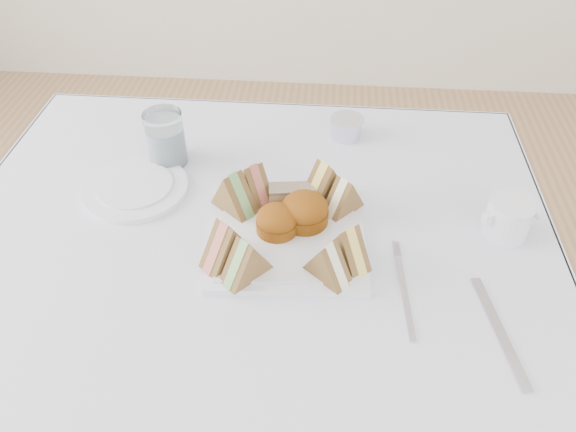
# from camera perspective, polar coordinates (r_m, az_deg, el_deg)

# --- Properties ---
(table) EXTENTS (0.90, 0.90, 0.74)m
(table) POSITION_cam_1_polar(r_m,az_deg,el_deg) (1.19, -3.52, -17.99)
(table) COLOR brown
(table) RESTS_ON floor
(tablecloth) EXTENTS (1.02, 1.02, 0.01)m
(tablecloth) POSITION_cam_1_polar(r_m,az_deg,el_deg) (0.89, -4.51, -5.64)
(tablecloth) COLOR white
(tablecloth) RESTS_ON table
(serving_plate) EXTENTS (0.27, 0.27, 0.01)m
(serving_plate) POSITION_cam_1_polar(r_m,az_deg,el_deg) (0.93, -0.00, -2.04)
(serving_plate) COLOR white
(serving_plate) RESTS_ON tablecloth
(sandwich_fl_a) EXTENTS (0.09, 0.09, 0.08)m
(sandwich_fl_a) POSITION_cam_1_polar(r_m,az_deg,el_deg) (0.86, -6.27, -2.60)
(sandwich_fl_a) COLOR brown
(sandwich_fl_a) RESTS_ON serving_plate
(sandwich_fl_b) EXTENTS (0.08, 0.08, 0.07)m
(sandwich_fl_b) POSITION_cam_1_polar(r_m,az_deg,el_deg) (0.83, -4.30, -4.30)
(sandwich_fl_b) COLOR brown
(sandwich_fl_b) RESTS_ON serving_plate
(sandwich_fr_a) EXTENTS (0.08, 0.08, 0.07)m
(sandwich_fr_a) POSITION_cam_1_polar(r_m,az_deg,el_deg) (0.86, 6.13, -2.92)
(sandwich_fr_a) COLOR brown
(sandwich_fr_a) RESTS_ON serving_plate
(sandwich_fr_b) EXTENTS (0.08, 0.08, 0.07)m
(sandwich_fr_b) POSITION_cam_1_polar(r_m,az_deg,el_deg) (0.83, 4.07, -4.51)
(sandwich_fr_b) COLOR brown
(sandwich_fr_b) RESTS_ON serving_plate
(sandwich_bl_a) EXTENTS (0.09, 0.09, 0.08)m
(sandwich_bl_a) POSITION_cam_1_polar(r_m,az_deg,el_deg) (0.95, -5.54, 2.50)
(sandwich_bl_a) COLOR brown
(sandwich_bl_a) RESTS_ON serving_plate
(sandwich_bl_b) EXTENTS (0.08, 0.08, 0.07)m
(sandwich_bl_b) POSITION_cam_1_polar(r_m,az_deg,el_deg) (0.97, -3.49, 3.53)
(sandwich_bl_b) COLOR brown
(sandwich_bl_b) RESTS_ON serving_plate
(sandwich_br_a) EXTENTS (0.08, 0.08, 0.07)m
(sandwich_br_a) POSITION_cam_1_polar(r_m,az_deg,el_deg) (0.95, 5.67, 2.16)
(sandwich_br_a) COLOR brown
(sandwich_br_a) RESTS_ON serving_plate
(sandwich_br_b) EXTENTS (0.09, 0.09, 0.08)m
(sandwich_br_b) POSITION_cam_1_polar(r_m,az_deg,el_deg) (0.97, 3.70, 3.60)
(sandwich_br_b) COLOR brown
(sandwich_br_b) RESTS_ON serving_plate
(scone_left) EXTENTS (0.07, 0.07, 0.05)m
(scone_left) POSITION_cam_1_polar(r_m,az_deg,el_deg) (0.91, -1.13, -0.49)
(scone_left) COLOR brown
(scone_left) RESTS_ON serving_plate
(scone_right) EXTENTS (0.10, 0.10, 0.05)m
(scone_right) POSITION_cam_1_polar(r_m,az_deg,el_deg) (0.92, 1.71, 0.56)
(scone_right) COLOR brown
(scone_right) RESTS_ON serving_plate
(pastry_slice) EXTENTS (0.08, 0.04, 0.04)m
(pastry_slice) POSITION_cam_1_polar(r_m,az_deg,el_deg) (0.97, 0.35, 2.13)
(pastry_slice) COLOR tan
(pastry_slice) RESTS_ON serving_plate
(side_plate) EXTENTS (0.24, 0.24, 0.01)m
(side_plate) POSITION_cam_1_polar(r_m,az_deg,el_deg) (1.06, -15.23, 2.76)
(side_plate) COLOR white
(side_plate) RESTS_ON tablecloth
(water_glass) EXTENTS (0.08, 0.08, 0.11)m
(water_glass) POSITION_cam_1_polar(r_m,az_deg,el_deg) (1.09, -12.32, 7.73)
(water_glass) COLOR white
(water_glass) RESTS_ON tablecloth
(tea_strainer) EXTENTS (0.08, 0.08, 0.04)m
(tea_strainer) POSITION_cam_1_polar(r_m,az_deg,el_deg) (1.16, 5.98, 8.85)
(tea_strainer) COLOR silver
(tea_strainer) RESTS_ON tablecloth
(knife) EXTENTS (0.05, 0.19, 0.00)m
(knife) POSITION_cam_1_polar(r_m,az_deg,el_deg) (0.86, 20.64, -10.84)
(knife) COLOR silver
(knife) RESTS_ON tablecloth
(fork) EXTENTS (0.02, 0.16, 0.00)m
(fork) POSITION_cam_1_polar(r_m,az_deg,el_deg) (0.86, 11.80, -8.03)
(fork) COLOR silver
(fork) RESTS_ON tablecloth
(creamer_jug) EXTENTS (0.10, 0.10, 0.07)m
(creamer_jug) POSITION_cam_1_polar(r_m,az_deg,el_deg) (0.99, 21.45, -0.21)
(creamer_jug) COLOR white
(creamer_jug) RESTS_ON tablecloth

